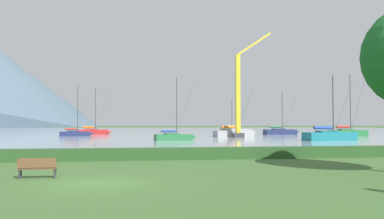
{
  "coord_description": "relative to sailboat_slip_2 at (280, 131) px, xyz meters",
  "views": [
    {
      "loc": [
        1.41,
        -17.61,
        2.54
      ],
      "look_at": [
        14.81,
        69.33,
        5.7
      ],
      "focal_mm": 37.57,
      "sensor_mm": 36.0,
      "label": 1
    }
  ],
  "objects": [
    {
      "name": "ground_plane",
      "position": [
        -36.99,
        -74.27,
        -0.73
      ],
      "size": [
        1000.0,
        1000.0,
        0.0
      ],
      "primitive_type": "plane",
      "color": "#3D602D"
    },
    {
      "name": "harbor_water",
      "position": [
        -36.99,
        62.73,
        -0.73
      ],
      "size": [
        320.0,
        246.0,
        0.0
      ],
      "primitive_type": "cube",
      "color": "#8C9EA3",
      "rests_on": "ground_plane"
    },
    {
      "name": "hedge_line",
      "position": [
        -36.99,
        -63.27,
        -0.31
      ],
      "size": [
        80.0,
        1.2,
        0.83
      ],
      "primitive_type": "cube",
      "color": "#284C23",
      "rests_on": "ground_plane"
    },
    {
      "name": "sailboat_slip_2",
      "position": [
        0.0,
        0.0,
        0.0
      ],
      "size": [
        8.88,
        2.89,
        10.18
      ],
      "rotation": [
        0.0,
        0.0,
        0.04
      ],
      "color": "navy",
      "rests_on": "harbor_water"
    },
    {
      "name": "sailboat_slip_3",
      "position": [
        -15.07,
        -14.01,
        0.02
      ],
      "size": [
        9.25,
        3.94,
        10.03
      ],
      "rotation": [
        0.0,
        0.0,
        0.17
      ],
      "color": "#9E9EA3",
      "rests_on": "harbor_water"
    },
    {
      "name": "sailboat_slip_4",
      "position": [
        9.15,
        -14.54,
        0.04
      ],
      "size": [
        9.14,
        3.25,
        12.9
      ],
      "rotation": [
        0.0,
        0.0,
        0.07
      ],
      "color": "#236B38",
      "rests_on": "harbor_water"
    },
    {
      "name": "sailboat_slip_6",
      "position": [
        -5.29,
        -34.33,
        0.03
      ],
      "size": [
        9.45,
        3.71,
        10.05
      ],
      "rotation": [
        0.0,
        0.0,
        0.12
      ],
      "color": "#19707A",
      "rests_on": "harbor_water"
    },
    {
      "name": "sailboat_slip_8",
      "position": [
        -12.84,
        -1.94,
        -0.14
      ],
      "size": [
        7.27,
        2.56,
        7.98
      ],
      "rotation": [
        0.0,
        0.0,
        0.07
      ],
      "color": "black",
      "rests_on": "harbor_water"
    },
    {
      "name": "sailboat_slip_9",
      "position": [
        -44.49,
        8.37,
        -0.03
      ],
      "size": [
        8.4,
        2.89,
        11.37
      ],
      "rotation": [
        0.0,
        0.0,
        -0.06
      ],
      "color": "red",
      "rests_on": "harbor_water"
    },
    {
      "name": "sailboat_slip_10",
      "position": [
        -46.85,
        -5.69,
        -0.13
      ],
      "size": [
        7.03,
        2.52,
        10.5
      ],
      "rotation": [
        0.0,
        0.0,
        0.08
      ],
      "color": "navy",
      "rests_on": "harbor_water"
    },
    {
      "name": "sailboat_slip_11",
      "position": [
        -8.14,
        10.63,
        0.03
      ],
      "size": [
        9.28,
        3.8,
        11.45
      ],
      "rotation": [
        0.0,
        0.0,
        0.14
      ],
      "color": "#9E9EA3",
      "rests_on": "harbor_water"
    },
    {
      "name": "sailboat_slip_12",
      "position": [
        -28.83,
        -29.8,
        -0.15
      ],
      "size": [
        6.85,
        2.86,
        9.84
      ],
      "rotation": [
        0.0,
        0.0,
        0.15
      ],
      "color": "#236B38",
      "rests_on": "harbor_water"
    },
    {
      "name": "park_bench_near_path",
      "position": [
        -39.86,
        -72.19,
        -0.19
      ],
      "size": [
        1.72,
        0.5,
        0.95
      ],
      "rotation": [
        0.0,
        0.0,
        0.01
      ],
      "color": "brown",
      "rests_on": "ground_plane"
    },
    {
      "name": "dock_crane",
      "position": [
        -15.07,
        -17.78,
        6.44
      ],
      "size": [
        7.59,
        2.0,
        20.28
      ],
      "color": "#333338",
      "rests_on": "ground_plane"
    }
  ]
}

